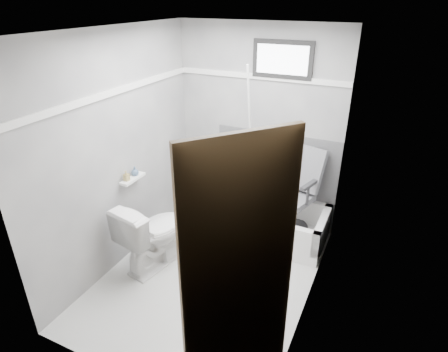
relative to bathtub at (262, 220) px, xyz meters
The scene contains 19 objects.
floor 0.98m from the bathtub, 103.89° to the right, with size 2.60×2.60×0.00m, color silver.
ceiling 2.39m from the bathtub, 103.89° to the right, with size 2.60×2.60×0.00m, color silver.
wall_back 1.08m from the bathtub, 121.87° to the left, with size 2.00×0.02×2.40m, color slate.
wall_front 2.45m from the bathtub, 95.89° to the right, with size 2.00×0.02×2.40m, color slate.
wall_left 1.83m from the bathtub, 142.91° to the right, with size 0.02×2.60×2.40m, color slate.
wall_right 1.56m from the bathtub, 50.38° to the right, with size 0.02×2.60×2.40m, color slate.
bathtub is the anchor object (origin of this frame).
office_chair 0.50m from the bathtub, 10.40° to the left, with size 0.58×0.58×1.00m, color slate, non-canonical shape.
toilet 1.33m from the bathtub, 130.33° to the right, with size 0.44×0.79×0.77m, color white.
door 2.46m from the bathtub, 71.25° to the right, with size 0.78×0.78×2.00m, color brown, non-canonical shape.
window 1.84m from the bathtub, 86.78° to the left, with size 0.66×0.04×0.40m, color black, non-canonical shape.
backerboard 0.69m from the bathtub, 86.82° to the left, with size 1.50×0.02×0.78m, color #4C4C4F.
trim_back 1.67m from the bathtub, 122.79° to the left, with size 2.00×0.02×0.06m, color white.
trim_left 2.22m from the bathtub, 142.61° to the right, with size 0.02×2.60×0.06m, color white.
pole 0.88m from the bathtub, 149.68° to the left, with size 0.02×0.02×1.95m, color silver.
shelf 1.60m from the bathtub, 143.49° to the right, with size 0.10×0.32×0.03m, color white.
soap_bottle_a 1.68m from the bathtub, 141.26° to the right, with size 0.05×0.05×0.11m, color #9F8D4F.
soap_bottle_b 1.60m from the bathtub, 145.68° to the right, with size 0.08×0.08×0.10m, color #466081.
faucet 0.65m from the bathtub, 141.67° to the left, with size 0.26×0.10×0.16m, color silver, non-canonical shape.
Camera 1 is at (1.44, -2.71, 2.64)m, focal length 30.00 mm.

